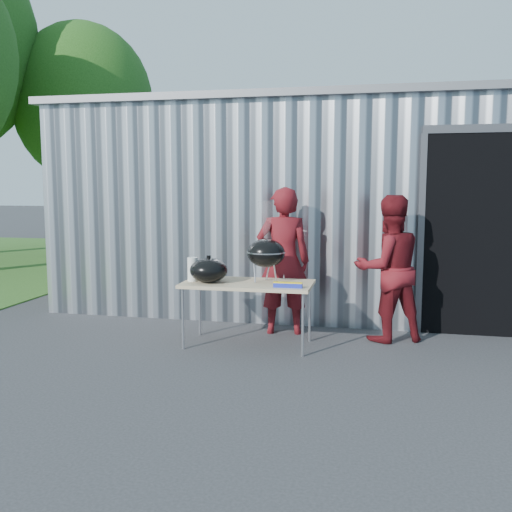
% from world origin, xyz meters
% --- Properties ---
extents(ground, '(80.00, 80.00, 0.00)m').
position_xyz_m(ground, '(0.00, 0.00, 0.00)').
color(ground, '#2D2D30').
extents(building, '(8.20, 6.20, 3.10)m').
position_xyz_m(building, '(0.92, 4.59, 1.54)').
color(building, silver).
rests_on(building, ground).
extents(tree_far, '(3.78, 3.78, 6.27)m').
position_xyz_m(tree_far, '(-6.50, 9.00, 4.08)').
color(tree_far, '#442D19').
rests_on(tree_far, ground).
extents(folding_table, '(1.50, 0.75, 0.75)m').
position_xyz_m(folding_table, '(0.07, 0.65, 0.71)').
color(folding_table, tan).
rests_on(folding_table, ground).
extents(kettle_grill, '(0.45, 0.45, 0.94)m').
position_xyz_m(kettle_grill, '(0.27, 0.72, 1.17)').
color(kettle_grill, black).
rests_on(kettle_grill, folding_table).
extents(grill_lid, '(0.44, 0.44, 0.32)m').
position_xyz_m(grill_lid, '(-0.37, 0.55, 0.89)').
color(grill_lid, black).
rests_on(grill_lid, folding_table).
extents(paper_towels, '(0.12, 0.12, 0.28)m').
position_xyz_m(paper_towels, '(-0.59, 0.60, 0.89)').
color(paper_towels, white).
rests_on(paper_towels, folding_table).
extents(white_tub, '(0.20, 0.15, 0.10)m').
position_xyz_m(white_tub, '(-0.48, 0.87, 0.80)').
color(white_tub, white).
rests_on(white_tub, folding_table).
extents(foil_box, '(0.32, 0.06, 0.06)m').
position_xyz_m(foil_box, '(0.58, 0.40, 0.78)').
color(foil_box, '#1B29B2').
rests_on(foil_box, folding_table).
extents(person_cook, '(0.74, 0.55, 1.85)m').
position_xyz_m(person_cook, '(0.38, 1.29, 0.92)').
color(person_cook, maroon).
rests_on(person_cook, ground).
extents(person_bystander, '(1.05, 0.96, 1.76)m').
position_xyz_m(person_bystander, '(1.67, 1.22, 0.88)').
color(person_bystander, maroon).
rests_on(person_bystander, ground).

